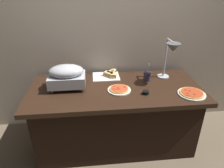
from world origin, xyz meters
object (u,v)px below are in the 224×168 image
at_px(heat_lamp, 171,51).
at_px(utensil_holder, 147,76).
at_px(pizza_plate_center, 192,93).
at_px(pizza_plate_front, 119,89).
at_px(sandwich_platter, 109,75).
at_px(sauce_cup_near, 146,92).
at_px(chafing_dish, 67,76).

height_order(heat_lamp, utensil_holder, heat_lamp).
bearing_deg(utensil_holder, pizza_plate_center, -43.94).
height_order(pizza_plate_front, pizza_plate_center, same).
height_order(sandwich_platter, sauce_cup_near, sandwich_platter).
relative_size(chafing_dish, sauce_cup_near, 5.75).
bearing_deg(utensil_holder, chafing_dish, -174.28).
bearing_deg(sandwich_platter, sauce_cup_near, -53.58).
distance_m(chafing_dish, heat_lamp, 1.15).
height_order(pizza_plate_center, sauce_cup_near, sauce_cup_near).
bearing_deg(sauce_cup_near, sandwich_platter, 126.42).
relative_size(sauce_cup_near, utensil_holder, 0.30).
bearing_deg(heat_lamp, pizza_plate_center, -62.49).
bearing_deg(pizza_plate_center, pizza_plate_front, 167.62).
bearing_deg(utensil_holder, sandwich_platter, 159.89).
distance_m(sauce_cup_near, utensil_holder, 0.32).
height_order(chafing_dish, utensil_holder, chafing_dish).
bearing_deg(pizza_plate_center, sauce_cup_near, 172.63).
relative_size(heat_lamp, pizza_plate_front, 1.93).
bearing_deg(heat_lamp, sauce_cup_near, -142.72).
xyz_separation_m(pizza_plate_center, sandwich_platter, (-0.81, 0.53, 0.01)).
bearing_deg(pizza_plate_center, chafing_dish, 167.96).
height_order(pizza_plate_center, utensil_holder, utensil_holder).
xyz_separation_m(sauce_cup_near, utensil_holder, (0.09, 0.31, 0.04)).
distance_m(sandwich_platter, sauce_cup_near, 0.58).
xyz_separation_m(heat_lamp, sandwich_platter, (-0.66, 0.22, -0.35)).
height_order(heat_lamp, sauce_cup_near, heat_lamp).
height_order(chafing_dish, pizza_plate_center, chafing_dish).
bearing_deg(heat_lamp, chafing_dish, -178.71).
bearing_deg(sauce_cup_near, chafing_dish, 165.33).
xyz_separation_m(pizza_plate_front, sandwich_platter, (-0.08, 0.36, 0.01)).
bearing_deg(pizza_plate_front, pizza_plate_center, -12.38).
bearing_deg(sauce_cup_near, pizza_plate_center, -7.37).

